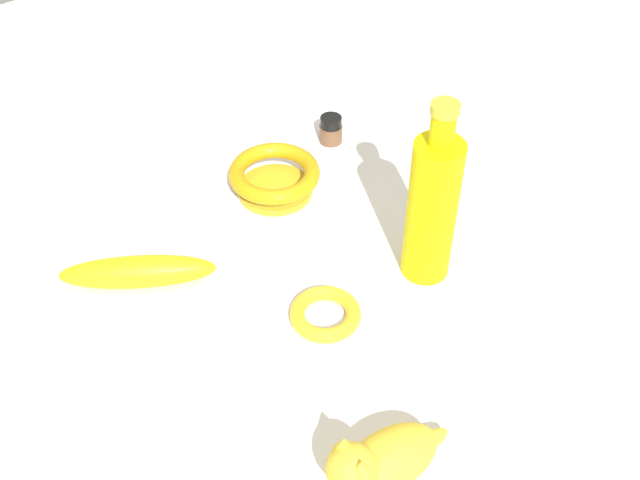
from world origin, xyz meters
The scene contains 7 objects.
ground centered at (0.00, 0.00, 0.00)m, with size 2.00×2.00×0.00m, color silver.
bottle_tall centered at (-0.06, -0.12, 0.11)m, with size 0.06×0.06×0.25m.
banana centered at (0.14, 0.18, 0.02)m, with size 0.20×0.04×0.04m, color yellow.
bowl centered at (0.18, -0.06, 0.03)m, with size 0.13×0.13×0.05m.
cat_figurine centered at (-0.25, 0.12, 0.03)m, with size 0.07×0.15×0.08m.
bangle centered at (-0.05, 0.03, 0.01)m, with size 0.09×0.09×0.02m, color yellow.
nail_polish_jar centered at (0.23, -0.20, 0.02)m, with size 0.04×0.04×0.04m.
Camera 1 is at (-0.53, 0.41, 0.71)m, focal length 42.95 mm.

